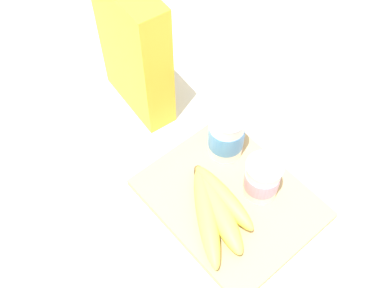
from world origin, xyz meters
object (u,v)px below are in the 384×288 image
object	(u,v)px
yogurt_cup_back	(262,179)
banana_bunch	(216,208)
cutting_board	(230,199)
yogurt_cup_front	(226,135)
cereal_box	(134,51)

from	to	relation	value
yogurt_cup_back	banana_bunch	size ratio (longest dim) A/B	0.44
cutting_board	banana_bunch	size ratio (longest dim) A/B	1.61
cutting_board	yogurt_cup_front	distance (m)	0.11
cutting_board	yogurt_cup_front	bearing A→B (deg)	142.38
cereal_box	cutting_board	bearing A→B (deg)	-179.12
cereal_box	banana_bunch	distance (m)	0.33
cutting_board	yogurt_cup_back	xyz separation A→B (m)	(0.02, 0.05, 0.05)
yogurt_cup_front	banana_bunch	world-z (taller)	yogurt_cup_front
cereal_box	yogurt_cup_front	bearing A→B (deg)	-164.67
banana_bunch	cereal_box	bearing A→B (deg)	167.84
cutting_board	yogurt_cup_back	world-z (taller)	yogurt_cup_back
yogurt_cup_back	cutting_board	bearing A→B (deg)	-116.53
cutting_board	cereal_box	distance (m)	0.32
yogurt_cup_back	banana_bunch	distance (m)	0.09
cereal_box	yogurt_cup_back	bearing A→B (deg)	-170.07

